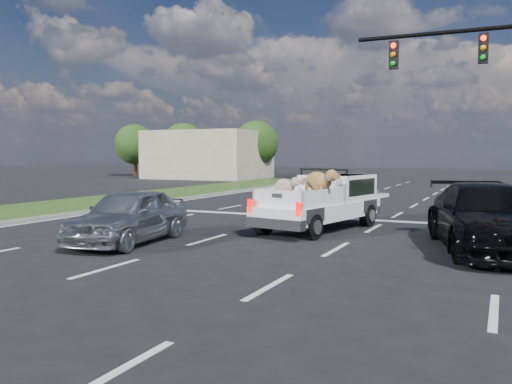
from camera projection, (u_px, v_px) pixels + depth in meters
ground at (182, 277)px, 9.92m from camera, size 160.00×160.00×0.00m
road_markings at (303, 231)px, 15.87m from camera, size 17.75×60.00×0.01m
grass_median_left at (7, 213)px, 20.16m from camera, size 5.00×60.00×0.10m
curb_left at (56, 216)px, 19.13m from camera, size 0.15×60.00×0.14m
building_left at (208, 155)px, 50.74m from camera, size 10.00×8.00×4.40m
tree_far_a at (135, 144)px, 56.65m from camera, size 4.20×4.20×5.40m
tree_far_b at (184, 144)px, 54.14m from camera, size 4.20×4.20×5.40m
tree_far_c at (256, 143)px, 50.80m from camera, size 4.20×4.20×5.40m
pickup_truck at (323, 201)px, 16.15m from camera, size 2.70×5.11×1.82m
silver_sedan at (129, 215)px, 13.74m from camera, size 2.10×4.26×1.40m
black_coupe at (488, 218)px, 12.54m from camera, size 3.50×5.80×1.57m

